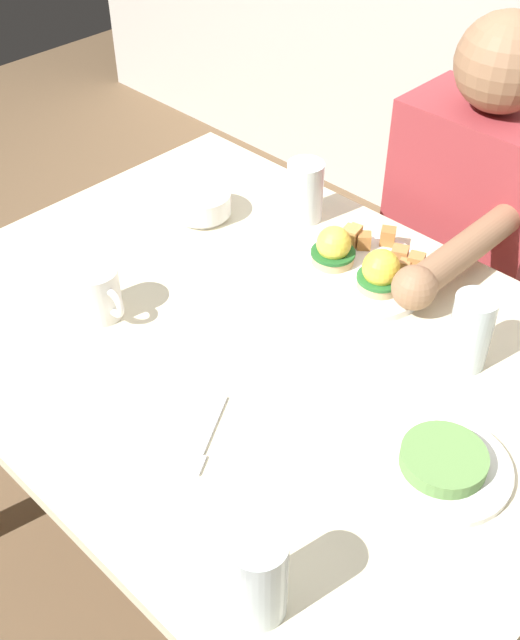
% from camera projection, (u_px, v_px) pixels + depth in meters
% --- Properties ---
extents(ground_plane, '(6.00, 6.00, 0.00)m').
position_uv_depth(ground_plane, '(257.00, 569.00, 1.81)').
color(ground_plane, brown).
extents(dining_table, '(1.20, 0.90, 0.74)m').
position_uv_depth(dining_table, '(256.00, 379.00, 1.39)').
color(dining_table, beige).
rests_on(dining_table, ground_plane).
extents(eggs_benedict_plate, '(0.27, 0.27, 0.09)m').
position_uv_depth(eggs_benedict_plate, '(360.00, 266.00, 1.43)').
color(eggs_benedict_plate, white).
rests_on(eggs_benedict_plate, dining_table).
extents(fruit_bowl, '(0.12, 0.12, 0.05)m').
position_uv_depth(fruit_bowl, '(202.00, 204.00, 1.58)').
color(fruit_bowl, white).
rests_on(fruit_bowl, dining_table).
extents(coffee_mug, '(0.11, 0.08, 0.09)m').
position_uv_depth(coffee_mug, '(98.00, 292.00, 1.33)').
color(coffee_mug, white).
rests_on(coffee_mug, dining_table).
extents(fork, '(0.09, 0.14, 0.00)m').
position_uv_depth(fork, '(206.00, 439.00, 1.14)').
color(fork, silver).
rests_on(fork, dining_table).
extents(water_glass_near, '(0.07, 0.07, 0.13)m').
position_uv_depth(water_glass_near, '(305.00, 194.00, 1.56)').
color(water_glass_near, silver).
rests_on(water_glass_near, dining_table).
extents(water_glass_far, '(0.07, 0.07, 0.13)m').
position_uv_depth(water_glass_far, '(469.00, 336.00, 1.23)').
color(water_glass_far, silver).
rests_on(water_glass_far, dining_table).
extents(water_glass_extra, '(0.07, 0.07, 0.14)m').
position_uv_depth(water_glass_extra, '(258.00, 580.00, 0.91)').
color(water_glass_extra, silver).
rests_on(water_glass_extra, dining_table).
extents(side_plate, '(0.20, 0.20, 0.04)m').
position_uv_depth(side_plate, '(443.00, 463.00, 1.09)').
color(side_plate, white).
rests_on(side_plate, dining_table).
extents(diner_person, '(0.34, 0.54, 1.14)m').
position_uv_depth(diner_person, '(462.00, 242.00, 1.68)').
color(diner_person, '#33333D').
rests_on(diner_person, ground_plane).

